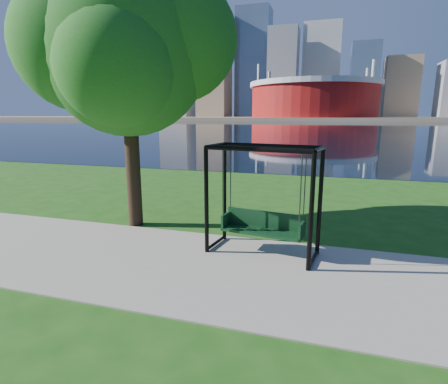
% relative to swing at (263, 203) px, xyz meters
% --- Properties ---
extents(ground, '(900.00, 900.00, 0.00)m').
position_rel_swing_xyz_m(ground, '(-0.50, -0.63, -1.23)').
color(ground, '#1E5114').
rests_on(ground, ground).
extents(path, '(120.00, 4.00, 0.03)m').
position_rel_swing_xyz_m(path, '(-0.50, -1.13, -1.22)').
color(path, '#9E937F').
rests_on(path, ground).
extents(river, '(900.00, 180.00, 0.02)m').
position_rel_swing_xyz_m(river, '(-0.50, 101.37, -1.22)').
color(river, black).
rests_on(river, ground).
extents(far_bank, '(900.00, 228.00, 2.00)m').
position_rel_swing_xyz_m(far_bank, '(-0.50, 305.37, -0.23)').
color(far_bank, '#937F60').
rests_on(far_bank, ground).
extents(stadium, '(83.00, 83.00, 32.00)m').
position_rel_swing_xyz_m(stadium, '(-10.50, 234.37, 12.99)').
color(stadium, maroon).
rests_on(stadium, far_bank).
extents(skyline, '(392.00, 66.00, 96.50)m').
position_rel_swing_xyz_m(skyline, '(-4.77, 318.76, 34.66)').
color(skyline, gray).
rests_on(skyline, far_bank).
extents(swing, '(2.62, 1.43, 2.55)m').
position_rel_swing_xyz_m(swing, '(0.00, 0.00, 0.00)').
color(swing, black).
rests_on(swing, ground).
extents(park_tree, '(5.78, 5.22, 7.18)m').
position_rel_swing_xyz_m(park_tree, '(-4.07, 1.17, 3.75)').
color(park_tree, black).
rests_on(park_tree, ground).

